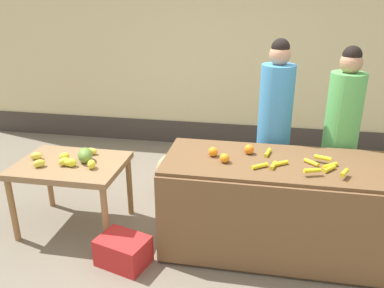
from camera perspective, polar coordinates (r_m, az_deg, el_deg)
ground_plane at (r=4.01m, az=3.25°, el=-13.78°), size 24.00×24.00×0.00m
market_wall_back at (r=5.99m, az=6.99°, el=14.33°), size 8.96×0.23×3.24m
fruit_stall_counter at (r=3.74m, az=11.76°, el=-8.88°), size 2.01×0.87×0.90m
side_table_wooden at (r=4.09m, az=-17.15°, el=-3.73°), size 1.05×0.78×0.73m
banana_bunch_pile at (r=3.48m, az=15.70°, el=-2.83°), size 0.79×0.53×0.07m
orange_pile at (r=3.54m, az=5.39°, el=-1.40°), size 0.41×0.32×0.09m
mango_papaya_pile at (r=4.02m, az=-16.61°, el=-1.90°), size 0.76×0.49×0.14m
vendor_woman_blue_shirt at (r=4.16m, az=11.81°, el=1.93°), size 0.34×0.34×1.89m
vendor_woman_green_shirt at (r=4.21m, az=20.71°, el=0.82°), size 0.34×0.34×1.84m
produce_crate at (r=3.70m, az=-9.96°, el=-15.05°), size 0.51×0.43×0.26m
produce_sack at (r=4.74m, az=-3.44°, el=-4.41°), size 0.39×0.43×0.50m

